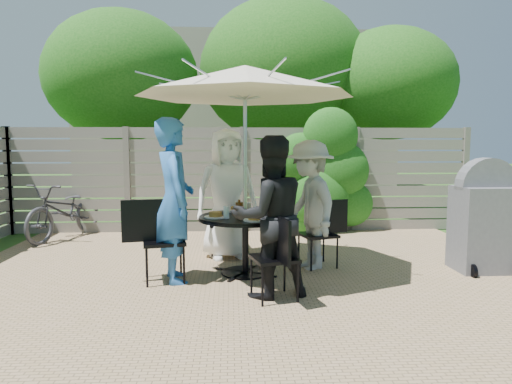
{
  "coord_description": "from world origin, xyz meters",
  "views": [
    {
      "loc": [
        -0.21,
        -4.97,
        1.55
      ],
      "look_at": [
        0.09,
        0.53,
        0.97
      ],
      "focal_mm": 32.0,
      "sensor_mm": 36.0,
      "label": 1
    }
  ],
  "objects": [
    {
      "name": "chair_right",
      "position": [
        0.89,
        0.59,
        0.26
      ],
      "size": [
        0.65,
        0.51,
        0.85
      ],
      "rotation": [
        0.0,
        0.0,
        3.43
      ],
      "color": "black",
      "rests_on": "ground"
    },
    {
      "name": "bbq_grill",
      "position": [
        2.84,
        0.3,
        0.63
      ],
      "size": [
        0.69,
        0.52,
        1.39
      ],
      "rotation": [
        0.0,
        0.0,
        0.0
      ],
      "color": "slate",
      "rests_on": "ground"
    },
    {
      "name": "bicycle",
      "position": [
        -2.93,
        2.6,
        0.46
      ],
      "size": [
        1.15,
        1.87,
        0.93
      ],
      "primitive_type": "imported",
      "rotation": [
        0.0,
        0.0,
        -0.33
      ],
      "color": "#333338",
      "rests_on": "ground"
    },
    {
      "name": "syrup_jug",
      "position": [
        -0.11,
        0.36,
        0.79
      ],
      "size": [
        0.09,
        0.09,
        0.16
      ],
      "primitive_type": "cylinder",
      "color": "#59280C",
      "rests_on": "patio_table"
    },
    {
      "name": "person_front",
      "position": [
        0.18,
        -0.47,
        0.82
      ],
      "size": [
        0.93,
        0.81,
        1.64
      ],
      "primitive_type": "imported",
      "rotation": [
        0.0,
        0.0,
        3.41
      ],
      "color": "black",
      "rests_on": "ground"
    },
    {
      "name": "patio_table",
      "position": [
        -0.04,
        0.33,
        0.5
      ],
      "size": [
        1.33,
        1.33,
        0.71
      ],
      "rotation": [
        0.0,
        0.0,
        0.27
      ],
      "color": "black",
      "rests_on": "ground"
    },
    {
      "name": "glass_right",
      "position": [
        0.18,
        0.5,
        0.78
      ],
      "size": [
        0.07,
        0.07,
        0.14
      ],
      "primitive_type": "cylinder",
      "color": "silver",
      "rests_on": "patio_table"
    },
    {
      "name": "chair_front",
      "position": [
        0.21,
        -0.6,
        0.26
      ],
      "size": [
        0.51,
        0.66,
        0.87
      ],
      "rotation": [
        0.0,
        0.0,
        1.82
      ],
      "color": "black",
      "rests_on": "ground"
    },
    {
      "name": "glass_front",
      "position": [
        0.13,
        0.11,
        0.78
      ],
      "size": [
        0.07,
        0.07,
        0.14
      ],
      "primitive_type": "cylinder",
      "color": "silver",
      "rests_on": "patio_table"
    },
    {
      "name": "glass_left",
      "position": [
        -0.27,
        0.16,
        0.78
      ],
      "size": [
        0.07,
        0.07,
        0.14
      ],
      "primitive_type": "cylinder",
      "color": "silver",
      "rests_on": "patio_table"
    },
    {
      "name": "plate_left",
      "position": [
        -0.39,
        0.23,
        0.73
      ],
      "size": [
        0.26,
        0.26,
        0.06
      ],
      "color": "white",
      "rests_on": "patio_table"
    },
    {
      "name": "backyard_envelope",
      "position": [
        0.09,
        10.29,
        2.61
      ],
      "size": [
        60.0,
        60.0,
        5.0
      ],
      "color": "#294F18",
      "rests_on": "ground"
    },
    {
      "name": "plate_back",
      "position": [
        -0.14,
        0.68,
        0.73
      ],
      "size": [
        0.26,
        0.26,
        0.06
      ],
      "color": "white",
      "rests_on": "patio_table"
    },
    {
      "name": "umbrella",
      "position": [
        -0.04,
        0.33,
        2.27
      ],
      "size": [
        3.1,
        3.1,
        2.45
      ],
      "rotation": [
        0.0,
        0.0,
        0.27
      ],
      "color": "silver",
      "rests_on": "ground"
    },
    {
      "name": "person_left",
      "position": [
        -0.84,
        0.11,
        0.92
      ],
      "size": [
        0.6,
        0.77,
        1.84
      ],
      "primitive_type": "imported",
      "rotation": [
        0.0,
        0.0,
        8.12
      ],
      "color": "#2863AF",
      "rests_on": "ground"
    },
    {
      "name": "person_back",
      "position": [
        -0.27,
        1.13,
        0.88
      ],
      "size": [
        0.98,
        0.77,
        1.76
      ],
      "primitive_type": "imported",
      "rotation": [
        0.0,
        0.0,
        6.55
      ],
      "color": "white",
      "rests_on": "ground"
    },
    {
      "name": "plate_front",
      "position": [
        0.05,
        -0.02,
        0.73
      ],
      "size": [
        0.26,
        0.26,
        0.06
      ],
      "color": "white",
      "rests_on": "patio_table"
    },
    {
      "name": "chair_back",
      "position": [
        -0.3,
        1.26,
        0.28
      ],
      "size": [
        0.51,
        0.71,
        0.95
      ],
      "rotation": [
        0.0,
        0.0,
        4.85
      ],
      "color": "black",
      "rests_on": "ground"
    },
    {
      "name": "coffee_cup",
      "position": [
        -0.01,
        0.57,
        0.77
      ],
      "size": [
        0.08,
        0.08,
        0.12
      ],
      "primitive_type": "cylinder",
      "color": "#C6B293",
      "rests_on": "patio_table"
    },
    {
      "name": "person_right",
      "position": [
        0.76,
        0.55,
        0.8
      ],
      "size": [
        0.85,
        1.16,
        1.6
      ],
      "primitive_type": "imported",
      "rotation": [
        0.0,
        0.0,
        4.98
      ],
      "color": "#A3A49F",
      "rests_on": "ground"
    },
    {
      "name": "plate_right",
      "position": [
        0.3,
        0.43,
        0.73
      ],
      "size": [
        0.26,
        0.26,
        0.06
      ],
      "color": "white",
      "rests_on": "patio_table"
    },
    {
      "name": "chair_left",
      "position": [
        -0.97,
        0.07,
        0.28
      ],
      "size": [
        0.72,
        0.53,
        0.95
      ],
      "rotation": [
        0.0,
        0.0,
        6.48
      ],
      "color": "black",
      "rests_on": "ground"
    }
  ]
}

